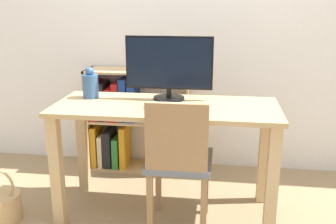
# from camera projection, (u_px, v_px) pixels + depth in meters

# --- Properties ---
(ground_plane) EXTENTS (10.00, 10.00, 0.00)m
(ground_plane) POSITION_uv_depth(u_px,v_px,m) (166.00, 211.00, 2.73)
(ground_plane) COLOR #997F5B
(wall_back) EXTENTS (8.00, 0.05, 2.60)m
(wall_back) POSITION_uv_depth(u_px,v_px,m) (181.00, 13.00, 3.19)
(wall_back) COLOR white
(wall_back) RESTS_ON ground_plane
(desk) EXTENTS (1.44, 0.59, 0.76)m
(desk) POSITION_uv_depth(u_px,v_px,m) (166.00, 127.00, 2.55)
(desk) COLOR tan
(desk) RESTS_ON ground_plane
(monitor) EXTENTS (0.58, 0.21, 0.42)m
(monitor) POSITION_uv_depth(u_px,v_px,m) (169.00, 66.00, 2.59)
(monitor) COLOR black
(monitor) RESTS_ON desk
(keyboard) EXTENTS (0.31, 0.13, 0.02)m
(keyboard) POSITION_uv_depth(u_px,v_px,m) (170.00, 106.00, 2.46)
(keyboard) COLOR silver
(keyboard) RESTS_ON desk
(vase) EXTENTS (0.11, 0.11, 0.21)m
(vase) POSITION_uv_depth(u_px,v_px,m) (90.00, 85.00, 2.67)
(vase) COLOR #33598C
(vase) RESTS_ON desk
(chair) EXTENTS (0.40, 0.40, 0.87)m
(chair) POSITION_uv_depth(u_px,v_px,m) (179.00, 160.00, 2.38)
(chair) COLOR slate
(chair) RESTS_ON ground_plane
(bookshelf) EXTENTS (0.85, 0.28, 0.86)m
(bookshelf) POSITION_uv_depth(u_px,v_px,m) (121.00, 120.00, 3.33)
(bookshelf) COLOR tan
(bookshelf) RESTS_ON ground_plane
(basket) EXTENTS (0.27, 0.27, 0.37)m
(basket) POSITION_uv_depth(u_px,v_px,m) (0.00, 206.00, 2.59)
(basket) COLOR tan
(basket) RESTS_ON ground_plane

